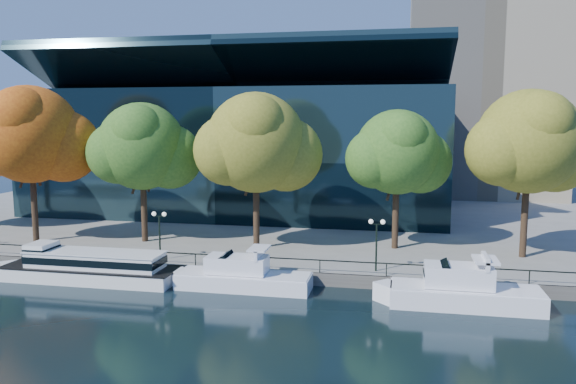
% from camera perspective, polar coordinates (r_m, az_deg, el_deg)
% --- Properties ---
extents(ground, '(160.00, 160.00, 0.00)m').
position_cam_1_polar(ground, '(43.04, -10.89, -9.74)').
color(ground, black).
rests_on(ground, ground).
extents(promenade, '(90.00, 67.08, 1.00)m').
position_cam_1_polar(promenade, '(76.99, -0.67, -1.57)').
color(promenade, slate).
rests_on(promenade, ground).
extents(railing, '(88.20, 0.08, 0.99)m').
position_cam_1_polar(railing, '(45.44, -9.40, -6.24)').
color(railing, black).
rests_on(railing, promenade).
extents(convention_building, '(50.00, 24.57, 21.43)m').
position_cam_1_polar(convention_building, '(72.64, -4.53, 4.22)').
color(convention_building, black).
rests_on(convention_building, ground).
extents(tour_boat, '(15.22, 3.39, 2.89)m').
position_cam_1_polar(tour_boat, '(46.96, -19.87, -7.04)').
color(tour_boat, silver).
rests_on(tour_boat, ground).
extents(cruiser_near, '(11.16, 2.87, 3.23)m').
position_cam_1_polar(cruiser_near, '(42.50, -5.11, -8.44)').
color(cruiser_near, white).
rests_on(cruiser_near, ground).
extents(cruiser_far, '(11.19, 3.10, 3.66)m').
position_cam_1_polar(cruiser_far, '(40.12, 16.90, -9.49)').
color(cruiser_far, white).
rests_on(cruiser_far, ground).
extents(tree_1, '(11.36, 9.32, 14.71)m').
position_cam_1_polar(tree_1, '(57.47, -24.61, 5.15)').
color(tree_1, black).
rests_on(tree_1, promenade).
extents(tree_2, '(10.22, 8.38, 13.13)m').
position_cam_1_polar(tree_2, '(54.21, -14.48, 4.32)').
color(tree_2, black).
rests_on(tree_2, promenade).
extents(tree_3, '(11.11, 9.11, 13.97)m').
position_cam_1_polar(tree_3, '(49.66, -3.11, 4.81)').
color(tree_3, black).
rests_on(tree_3, promenade).
extents(tree_4, '(9.41, 7.71, 12.45)m').
position_cam_1_polar(tree_4, '(50.60, 11.19, 3.81)').
color(tree_4, black).
rests_on(tree_4, promenade).
extents(tree_5, '(10.79, 8.85, 14.07)m').
position_cam_1_polar(tree_5, '(50.49, 23.46, 4.51)').
color(tree_5, black).
rests_on(tree_5, promenade).
extents(lamp_1, '(1.26, 0.36, 4.03)m').
position_cam_1_polar(lamp_1, '(47.47, -12.94, -3.22)').
color(lamp_1, black).
rests_on(lamp_1, promenade).
extents(lamp_2, '(1.26, 0.36, 4.03)m').
position_cam_1_polar(lamp_2, '(43.41, 8.99, -4.12)').
color(lamp_2, black).
rests_on(lamp_2, promenade).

